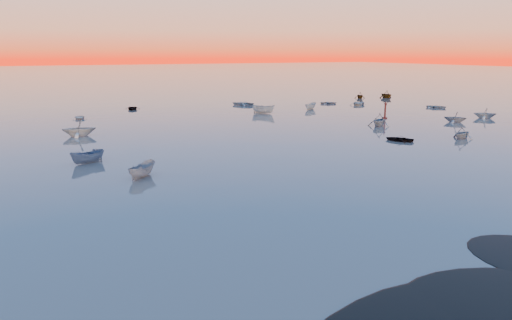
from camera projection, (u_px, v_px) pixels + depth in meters
ground at (126, 100)px, 111.55m from camera, size 600.00×600.00×0.00m
moored_fleet at (199, 129)px, 70.48m from camera, size 124.00×58.00×1.20m
boat_near_center at (142, 177)px, 43.63m from camera, size 3.60×3.66×1.25m
boat_near_right at (455, 122)px, 77.25m from camera, size 3.68×3.36×1.21m
channel_marker at (385, 112)px, 81.44m from camera, size 0.80×0.80×2.84m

